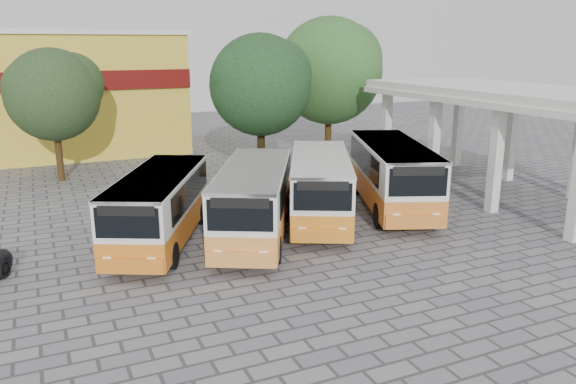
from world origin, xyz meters
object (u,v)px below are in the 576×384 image
bus_far_right (392,172)px  bus_centre_left (254,198)px  bus_far_left (160,204)px  bus_centre_right (320,184)px

bus_far_right → bus_centre_left: bearing=-148.8°
bus_far_left → bus_centre_right: (6.90, 0.11, 0.06)m
bus_centre_right → bus_far_right: (3.85, 0.25, 0.13)m
bus_centre_right → bus_far_right: size_ratio=0.93×
bus_centre_left → bus_centre_right: size_ratio=1.01×
bus_far_left → bus_centre_left: (3.50, -0.87, 0.08)m
bus_far_right → bus_far_left: bearing=-156.6°
bus_centre_right → bus_centre_left: bearing=-137.5°
bus_far_right → bus_centre_right: bearing=-154.8°
bus_centre_left → bus_far_right: bearing=37.1°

